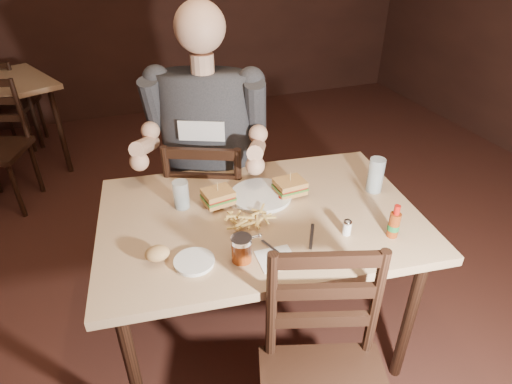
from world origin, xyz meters
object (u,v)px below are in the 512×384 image
object	(u,v)px
chair_far	(212,207)
hot_sauce	(395,221)
diner	(204,120)
main_table	(260,227)
glass_left	(181,195)
dinner_plate	(261,196)
side_plate	(194,262)
syrup_dispenser	(241,249)
glass_right	(376,175)
bg_chair_far	(12,103)

from	to	relation	value
chair_far	hot_sauce	bearing A→B (deg)	144.20
diner	hot_sauce	xyz separation A→B (m)	(0.53, -0.83, -0.17)
main_table	chair_far	world-z (taller)	chair_far
glass_left	hot_sauce	distance (m)	0.88
diner	glass_left	distance (m)	0.44
dinner_plate	side_plate	xyz separation A→B (m)	(-0.38, -0.33, -0.00)
glass_left	syrup_dispenser	bearing A→B (deg)	-72.29
glass_right	side_plate	world-z (taller)	glass_right
chair_far	side_plate	bearing A→B (deg)	95.67
main_table	diner	xyz separation A→B (m)	(-0.10, 0.51, 0.31)
main_table	bg_chair_far	world-z (taller)	bg_chair_far
hot_sauce	side_plate	bearing A→B (deg)	172.15
bg_chair_far	glass_left	size ratio (longest dim) A/B	6.73
diner	glass_right	size ratio (longest dim) A/B	6.59
glass_right	hot_sauce	xyz separation A→B (m)	(-0.12, -0.32, -0.01)
glass_left	hot_sauce	xyz separation A→B (m)	(0.73, -0.48, 0.01)
hot_sauce	syrup_dispenser	xyz separation A→B (m)	(-0.60, 0.07, -0.02)
dinner_plate	hot_sauce	world-z (taller)	hot_sauce
main_table	diner	world-z (taller)	diner
hot_sauce	side_plate	distance (m)	0.78
bg_chair_far	glass_left	xyz separation A→B (m)	(1.04, -2.74, 0.41)
bg_chair_far	main_table	bearing A→B (deg)	131.16
main_table	syrup_dispenser	distance (m)	0.32
bg_chair_far	side_plate	world-z (taller)	bg_chair_far
diner	glass_left	xyz separation A→B (m)	(-0.20, -0.35, -0.18)
dinner_plate	glass_right	distance (m)	0.53
main_table	glass_left	world-z (taller)	glass_left
diner	dinner_plate	bearing A→B (deg)	-45.48
chair_far	bg_chair_far	world-z (taller)	chair_far
syrup_dispenser	bg_chair_far	bearing A→B (deg)	117.25
chair_far	dinner_plate	world-z (taller)	chair_far
glass_right	syrup_dispenser	size ratio (longest dim) A/B	1.59
hot_sauce	syrup_dispenser	bearing A→B (deg)	173.64
main_table	hot_sauce	distance (m)	0.56
glass_left	dinner_plate	bearing A→B (deg)	-7.82
hot_sauce	dinner_plate	bearing A→B (deg)	131.56
hot_sauce	chair_far	bearing A→B (deg)	120.15
main_table	bg_chair_far	xyz separation A→B (m)	(-1.34, 2.91, -0.28)
bg_chair_far	chair_far	bearing A→B (deg)	134.74
bg_chair_far	dinner_plate	bearing A→B (deg)	132.88
chair_far	glass_left	world-z (taller)	chair_far
main_table	chair_far	xyz separation A→B (m)	(-0.08, 0.56, -0.23)
main_table	chair_far	size ratio (longest dim) A/B	1.54
hot_sauce	bg_chair_far	bearing A→B (deg)	118.86
diner	syrup_dispenser	bearing A→B (deg)	-70.98
diner	dinner_plate	size ratio (longest dim) A/B	3.97
glass_right	syrup_dispenser	world-z (taller)	glass_right
side_plate	bg_chair_far	bearing A→B (deg)	107.95
hot_sauce	side_plate	xyz separation A→B (m)	(-0.77, 0.11, -0.07)
dinner_plate	glass_right	xyz separation A→B (m)	(0.51, -0.12, 0.07)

